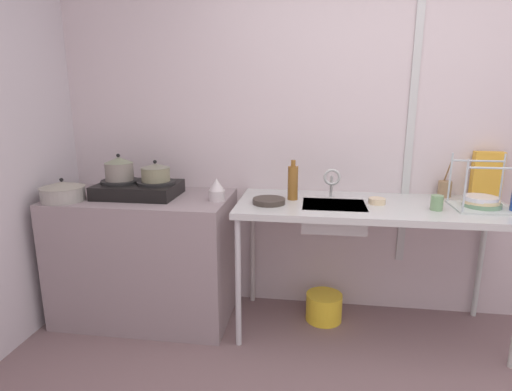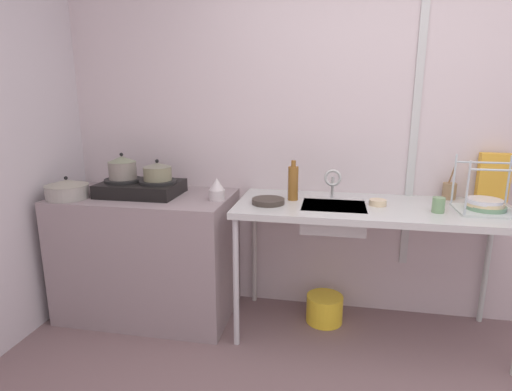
{
  "view_description": "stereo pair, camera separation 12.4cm",
  "coord_description": "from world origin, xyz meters",
  "px_view_note": "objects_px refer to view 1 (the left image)",
  "views": [
    {
      "loc": [
        -0.52,
        -1.22,
        1.51
      ],
      "look_at": [
        -0.88,
        1.31,
        0.9
      ],
      "focal_mm": 28.65,
      "sensor_mm": 36.0,
      "label": 1
    },
    {
      "loc": [
        -0.39,
        -1.2,
        1.51
      ],
      "look_at": [
        -0.88,
        1.31,
        0.9
      ],
      "focal_mm": 28.65,
      "sensor_mm": 36.0,
      "label": 2
    }
  ],
  "objects_px": {
    "pot_on_right_burner": "(156,172)",
    "small_bowl_on_drainboard": "(377,201)",
    "stove": "(139,189)",
    "bucket_on_floor": "(324,307)",
    "utensil_jar": "(445,189)",
    "dish_rack": "(481,202)",
    "sink_basin": "(333,216)",
    "pot_beside_stove": "(63,191)",
    "pot_on_left_burner": "(119,169)",
    "frying_pan": "(269,201)",
    "cereal_box": "(487,175)",
    "bottle_by_sink": "(293,182)",
    "cup_by_rack": "(437,203)",
    "faucet": "(332,179)",
    "percolator": "(217,190)"
  },
  "relations": [
    {
      "from": "pot_on_right_burner",
      "to": "frying_pan",
      "type": "distance_m",
      "value": 0.78
    },
    {
      "from": "cup_by_rack",
      "to": "frying_pan",
      "type": "bearing_deg",
      "value": 179.43
    },
    {
      "from": "pot_on_right_burner",
      "to": "pot_beside_stove",
      "type": "xyz_separation_m",
      "value": [
        -0.55,
        -0.19,
        -0.1
      ]
    },
    {
      "from": "percolator",
      "to": "sink_basin",
      "type": "relative_size",
      "value": 0.38
    },
    {
      "from": "utensil_jar",
      "to": "small_bowl_on_drainboard",
      "type": "bearing_deg",
      "value": -151.47
    },
    {
      "from": "faucet",
      "to": "bucket_on_floor",
      "type": "distance_m",
      "value": 0.9
    },
    {
      "from": "pot_beside_stove",
      "to": "sink_basin",
      "type": "height_order",
      "value": "pot_beside_stove"
    },
    {
      "from": "faucet",
      "to": "cup_by_rack",
      "type": "xyz_separation_m",
      "value": [
        0.6,
        -0.19,
        -0.09
      ]
    },
    {
      "from": "bottle_by_sink",
      "to": "utensil_jar",
      "type": "height_order",
      "value": "bottle_by_sink"
    },
    {
      "from": "frying_pan",
      "to": "small_bowl_on_drainboard",
      "type": "relative_size",
      "value": 1.95
    },
    {
      "from": "stove",
      "to": "faucet",
      "type": "xyz_separation_m",
      "value": [
        1.28,
        0.11,
        0.08
      ]
    },
    {
      "from": "pot_on_right_burner",
      "to": "frying_pan",
      "type": "bearing_deg",
      "value": -5.72
    },
    {
      "from": "stove",
      "to": "sink_basin",
      "type": "xyz_separation_m",
      "value": [
        1.29,
        -0.04,
        -0.13
      ]
    },
    {
      "from": "cup_by_rack",
      "to": "pot_beside_stove",
      "type": "bearing_deg",
      "value": -177.51
    },
    {
      "from": "bottle_by_sink",
      "to": "small_bowl_on_drainboard",
      "type": "bearing_deg",
      "value": -4.34
    },
    {
      "from": "faucet",
      "to": "utensil_jar",
      "type": "xyz_separation_m",
      "value": [
        0.75,
        0.16,
        -0.07
      ]
    },
    {
      "from": "bucket_on_floor",
      "to": "dish_rack",
      "type": "bearing_deg",
      "value": -6.38
    },
    {
      "from": "sink_basin",
      "to": "cup_by_rack",
      "type": "bearing_deg",
      "value": -4.44
    },
    {
      "from": "frying_pan",
      "to": "bucket_on_floor",
      "type": "bearing_deg",
      "value": 23.24
    },
    {
      "from": "small_bowl_on_drainboard",
      "to": "bottle_by_sink",
      "type": "xyz_separation_m",
      "value": [
        -0.53,
        0.04,
        0.1
      ]
    },
    {
      "from": "small_bowl_on_drainboard",
      "to": "cereal_box",
      "type": "height_order",
      "value": "cereal_box"
    },
    {
      "from": "pot_on_right_burner",
      "to": "utensil_jar",
      "type": "xyz_separation_m",
      "value": [
        1.9,
        0.27,
        -0.11
      ]
    },
    {
      "from": "stove",
      "to": "small_bowl_on_drainboard",
      "type": "distance_m",
      "value": 1.56
    },
    {
      "from": "utensil_jar",
      "to": "pot_beside_stove",
      "type": "bearing_deg",
      "value": -169.51
    },
    {
      "from": "percolator",
      "to": "frying_pan",
      "type": "relative_size",
      "value": 0.71
    },
    {
      "from": "stove",
      "to": "sink_basin",
      "type": "bearing_deg",
      "value": -1.79
    },
    {
      "from": "bottle_by_sink",
      "to": "cup_by_rack",
      "type": "bearing_deg",
      "value": -9.21
    },
    {
      "from": "small_bowl_on_drainboard",
      "to": "bottle_by_sink",
      "type": "height_order",
      "value": "bottle_by_sink"
    },
    {
      "from": "percolator",
      "to": "bucket_on_floor",
      "type": "height_order",
      "value": "percolator"
    },
    {
      "from": "stove",
      "to": "frying_pan",
      "type": "relative_size",
      "value": 2.58
    },
    {
      "from": "percolator",
      "to": "sink_basin",
      "type": "distance_m",
      "value": 0.76
    },
    {
      "from": "percolator",
      "to": "faucet",
      "type": "xyz_separation_m",
      "value": [
        0.73,
        0.15,
        0.06
      ]
    },
    {
      "from": "stove",
      "to": "cereal_box",
      "type": "xyz_separation_m",
      "value": [
        2.28,
        0.27,
        0.1
      ]
    },
    {
      "from": "percolator",
      "to": "cereal_box",
      "type": "relative_size",
      "value": 0.47
    },
    {
      "from": "pot_on_left_burner",
      "to": "frying_pan",
      "type": "relative_size",
      "value": 0.92
    },
    {
      "from": "pot_beside_stove",
      "to": "pot_on_left_burner",
      "type": "bearing_deg",
      "value": 31.74
    },
    {
      "from": "cereal_box",
      "to": "bucket_on_floor",
      "type": "distance_m",
      "value": 1.39
    },
    {
      "from": "dish_rack",
      "to": "small_bowl_on_drainboard",
      "type": "xyz_separation_m",
      "value": [
        -0.6,
        0.03,
        -0.02
      ]
    },
    {
      "from": "stove",
      "to": "bucket_on_floor",
      "type": "height_order",
      "value": "stove"
    },
    {
      "from": "cup_by_rack",
      "to": "small_bowl_on_drainboard",
      "type": "xyz_separation_m",
      "value": [
        -0.33,
        0.1,
        -0.03
      ]
    },
    {
      "from": "stove",
      "to": "bucket_on_floor",
      "type": "bearing_deg",
      "value": 3.8
    },
    {
      "from": "bucket_on_floor",
      "to": "utensil_jar",
      "type": "bearing_deg",
      "value": 13.52
    },
    {
      "from": "pot_on_right_burner",
      "to": "small_bowl_on_drainboard",
      "type": "bearing_deg",
      "value": 0.49
    },
    {
      "from": "sink_basin",
      "to": "cereal_box",
      "type": "bearing_deg",
      "value": 17.61
    },
    {
      "from": "stove",
      "to": "bottle_by_sink",
      "type": "distance_m",
      "value": 1.03
    },
    {
      "from": "small_bowl_on_drainboard",
      "to": "pot_on_left_burner",
      "type": "bearing_deg",
      "value": -179.59
    },
    {
      "from": "small_bowl_on_drainboard",
      "to": "bucket_on_floor",
      "type": "height_order",
      "value": "small_bowl_on_drainboard"
    },
    {
      "from": "small_bowl_on_drainboard",
      "to": "utensil_jar",
      "type": "height_order",
      "value": "utensil_jar"
    },
    {
      "from": "frying_pan",
      "to": "utensil_jar",
      "type": "xyz_separation_m",
      "value": [
        1.14,
        0.34,
        0.04
      ]
    },
    {
      "from": "pot_on_left_burner",
      "to": "percolator",
      "type": "distance_m",
      "value": 0.69
    }
  ]
}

